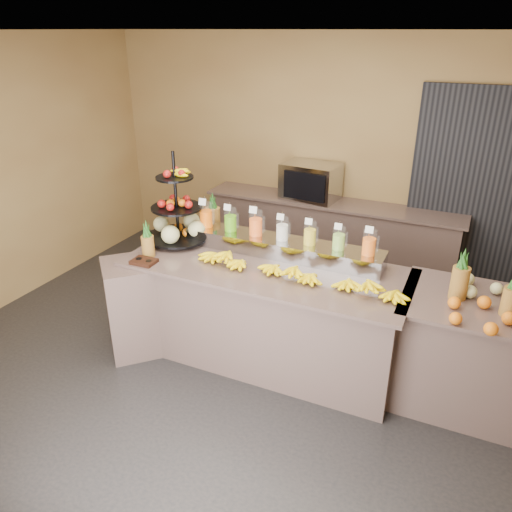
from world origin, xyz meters
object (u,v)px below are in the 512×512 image
Objects in this scene: right_fruit_pile at (479,303)px; oven_warmer at (311,181)px; fruit_stand at (181,220)px; condiment_caddy at (144,262)px; banana_heap at (295,270)px; pitcher_tray at (282,247)px.

oven_warmer reaches higher than right_fruit_pile.
right_fruit_pile is at bearing -3.01° from fruit_stand.
condiment_caddy is at bearing -92.11° from fruit_stand.
oven_warmer reaches higher than banana_heap.
fruit_stand reaches higher than condiment_caddy.
banana_heap is 8.66× the size of condiment_caddy.
condiment_caddy is (-0.04, -0.56, -0.21)m from fruit_stand.
right_fruit_pile is 2.83m from oven_warmer.
pitcher_tray is 8.81× the size of condiment_caddy.
pitcher_tray is 2.12× the size of fruit_stand.
pitcher_tray is 1.24m from condiment_caddy.
condiment_caddy is 0.32× the size of oven_warmer.
right_fruit_pile reaches higher than pitcher_tray.
right_fruit_pile is at bearing 0.63° from banana_heap.
right_fruit_pile is at bearing 6.83° from condiment_caddy.
fruit_stand is at bearing 85.81° from condiment_caddy.
right_fruit_pile is (2.71, 0.32, 0.07)m from condiment_caddy.
oven_warmer is (-1.98, 2.02, 0.13)m from right_fruit_pile.
fruit_stand is 1.91m from oven_warmer.
fruit_stand is (-0.99, -0.11, 0.15)m from pitcher_tray.
pitcher_tray and banana_heap have the same top height.
banana_heap is 2.12m from oven_warmer.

